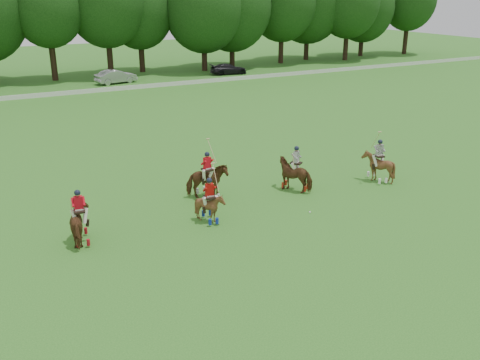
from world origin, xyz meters
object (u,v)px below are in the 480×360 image
polo_stripe_a (296,174)px  polo_ball (310,212)px  polo_red_b (208,181)px  polo_stripe_b (378,166)px  car_right (229,69)px  polo_red_a (81,223)px  car_mid (116,77)px  polo_red_c (210,206)px

polo_stripe_a → polo_ball: bearing=-110.7°
polo_red_b → polo_stripe_b: (9.42, -2.13, -0.03)m
car_right → polo_stripe_b: bearing=172.5°
car_right → polo_red_a: (-26.53, -38.57, 0.20)m
car_mid → polo_red_a: size_ratio=1.96×
polo_red_b → polo_ball: size_ratio=33.37×
polo_red_a → polo_ball: size_ratio=26.25×
polo_red_a → polo_red_b: bearing=16.9°
polo_red_b → polo_stripe_a: size_ratio=1.24×
car_mid → car_right: 14.20m
polo_red_c → polo_stripe_b: size_ratio=0.92×
polo_stripe_b → polo_stripe_a: bearing=168.1°
polo_red_b → polo_red_c: 2.98m
car_right → polo_stripe_b: (-10.25, -38.62, 0.21)m
car_right → polo_ball: bearing=165.6°
polo_red_b → polo_ball: 5.46m
car_mid → polo_red_a: polo_red_a is taller
polo_stripe_a → polo_ball: polo_stripe_a is taller
polo_red_a → polo_stripe_b: size_ratio=0.81×
car_right → polo_red_c: polo_red_c is taller
polo_stripe_b → polo_ball: 6.29m
polo_stripe_a → car_right: bearing=68.2°
car_mid → polo_ball: car_mid is taller
car_mid → polo_red_b: size_ratio=1.54×
car_mid → polo_stripe_b: size_ratio=1.58×
car_right → polo_red_b: polo_red_b is taller
polo_red_b → polo_stripe_b: polo_red_b is taller
car_right → polo_ball: (-16.18, -40.58, -0.61)m
car_right → polo_red_a: bearing=152.8°
polo_red_a → polo_red_c: polo_red_c is taller
polo_ball → car_mid: bearing=87.2°
polo_red_a → polo_stripe_a: bearing=4.8°
polo_red_a → polo_stripe_b: (16.28, -0.05, 0.01)m
polo_ball → car_right: bearing=68.3°
polo_stripe_a → polo_stripe_b: (4.80, -1.01, -0.02)m
polo_red_a → polo_ball: polo_red_a is taller
car_mid → polo_ball: bearing=165.9°
car_right → polo_stripe_a: 40.50m
polo_red_a → polo_stripe_b: 16.28m
polo_red_c → polo_red_b: bearing=67.1°
polo_red_a → polo_red_b: polo_red_b is taller
car_right → polo_red_c: (-20.83, -39.22, 0.10)m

